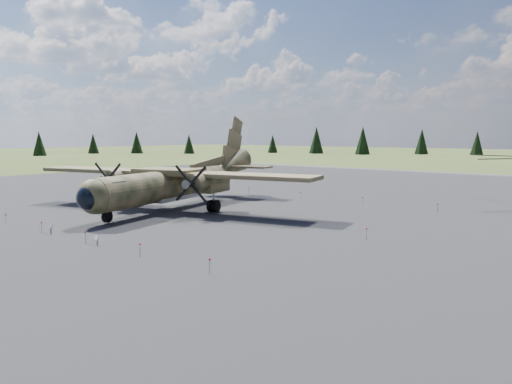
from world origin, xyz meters
The scene contains 7 objects.
ground centered at (0.00, 0.00, 0.00)m, with size 500.00×500.00×0.00m, color #56652C.
apron centered at (0.00, 10.00, 0.00)m, with size 120.00×120.00×0.04m, color #535357.
transport_plane centered at (-5.86, 1.84, 2.97)m, with size 31.22×27.99×10.34m.
info_placard_left centered at (-3.20, -13.25, 0.52)m, with size 0.52×0.27×0.79m.
info_placard_right centered at (3.20, -13.39, 0.48)m, with size 0.47×0.22×0.73m.
barrier_fence centered at (-0.46, -0.08, 0.51)m, with size 33.12×29.62×0.85m.
treeline centered at (0.21, 9.75, 4.78)m, with size 329.18×338.81×10.92m.
Camera 1 is at (32.58, -32.33, 7.49)m, focal length 35.00 mm.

